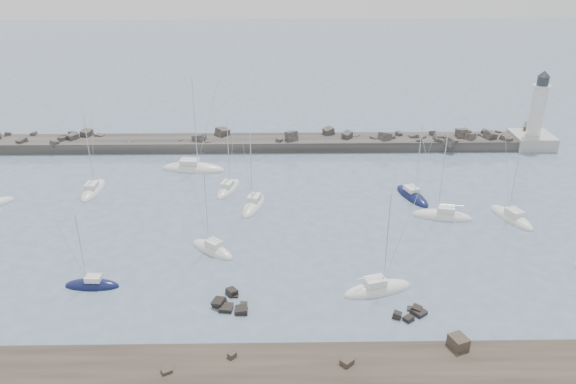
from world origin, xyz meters
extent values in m
plane|color=slate|center=(0.00, 0.00, 0.00)|extent=(400.00, 400.00, 0.00)
cube|color=#2D251E|center=(-3.81, -17.93, 0.60)|extent=(0.90, 0.91, 0.50)
cube|color=#2D251E|center=(6.71, -18.98, 0.60)|extent=(1.40, 1.39, 0.49)
cube|color=#2D251E|center=(-9.51, -19.77, 0.50)|extent=(1.14, 1.07, 0.31)
cube|color=#2D251E|center=(17.46, -16.87, 0.92)|extent=(1.98, 2.11, 1.15)
cube|color=black|center=(-5.73, -9.68, 0.25)|extent=(1.89, 1.72, 1.60)
cube|color=black|center=(-4.25, -7.92, -0.07)|extent=(0.85, 0.85, 0.67)
cube|color=black|center=(-5.00, -10.30, -0.07)|extent=(1.52, 1.53, 1.32)
cube|color=black|center=(-3.38, -10.75, 0.22)|extent=(1.36, 1.30, 0.85)
cube|color=black|center=(-3.22, -9.32, -0.09)|extent=(0.82, 0.71, 0.56)
cube|color=black|center=(-4.62, -7.60, 0.26)|extent=(1.54, 1.51, 0.99)
cube|color=black|center=(14.90, -10.91, 0.24)|extent=(1.47, 1.44, 0.88)
cube|color=black|center=(12.67, -11.90, 0.27)|extent=(1.21, 1.12, 0.88)
cube|color=black|center=(14.32, -10.59, -0.06)|extent=(0.85, 0.94, 0.63)
cube|color=black|center=(13.75, -12.40, 0.18)|extent=(1.30, 1.27, 0.69)
cube|color=black|center=(15.04, -11.28, 0.08)|extent=(1.92, 1.90, 0.77)
cube|color=#322F2C|center=(-7.50, 38.00, 0.20)|extent=(115.00, 6.00, 3.20)
cube|color=#322F2C|center=(29.33, 36.54, 2.01)|extent=(1.98, 2.25, 1.52)
cube|color=#322F2C|center=(47.49, 40.32, 2.44)|extent=(3.41, 3.01, 2.97)
cube|color=#322F2C|center=(-12.06, 36.42, 1.51)|extent=(1.50, 1.56, 0.93)
cube|color=#322F2C|center=(-13.70, 37.19, 2.12)|extent=(2.74, 2.65, 1.93)
cube|color=#322F2C|center=(-34.66, 39.88, 2.07)|extent=(2.17, 2.40, 1.87)
cube|color=#322F2C|center=(29.68, 36.26, 1.75)|extent=(2.87, 2.92, 1.94)
cube|color=#322F2C|center=(2.89, 36.81, 2.52)|extent=(2.56, 2.58, 2.08)
cube|color=#322F2C|center=(-9.79, 39.83, 2.30)|extent=(3.07, 2.83, 2.07)
cube|color=#322F2C|center=(22.68, 39.24, 1.94)|extent=(1.40, 1.38, 1.27)
cube|color=#322F2C|center=(17.75, 37.63, 1.56)|extent=(1.79, 1.53, 1.42)
cube|color=#322F2C|center=(-13.42, 37.07, 2.11)|extent=(1.89, 1.90, 1.52)
cube|color=#322F2C|center=(19.74, 37.06, 2.14)|extent=(2.67, 2.83, 2.40)
cube|color=#322F2C|center=(-44.64, 40.49, 1.91)|extent=(1.08, 1.22, 0.97)
cube|color=#322F2C|center=(34.49, 40.49, 1.74)|extent=(1.81, 1.93, 1.40)
cube|color=#322F2C|center=(25.81, 36.01, 1.75)|extent=(1.16, 0.86, 1.25)
cube|color=#322F2C|center=(13.03, 37.91, 2.13)|extent=(2.25, 2.43, 2.00)
cube|color=#322F2C|center=(-17.29, 37.29, 1.50)|extent=(1.40, 1.21, 0.96)
cube|color=#322F2C|center=(-39.09, 35.63, 1.83)|extent=(1.91, 1.91, 1.34)
cube|color=#322F2C|center=(-38.32, 37.61, 1.88)|extent=(1.80, 1.95, 1.20)
cube|color=#322F2C|center=(39.00, 39.57, 1.82)|extent=(2.47, 2.28, 1.68)
cube|color=#322F2C|center=(20.32, 37.52, 1.94)|extent=(1.51, 1.53, 1.01)
cube|color=#322F2C|center=(-35.09, 38.16, 1.36)|extent=(1.45, 1.29, 0.95)
cube|color=#322F2C|center=(31.28, 35.45, 1.78)|extent=(3.19, 2.86, 2.51)
cube|color=#322F2C|center=(9.84, 40.11, 2.11)|extent=(2.48, 2.39, 2.06)
cube|color=#322F2C|center=(21.27, 37.52, 1.76)|extent=(1.34, 1.22, 1.22)
cube|color=#322F2C|center=(-45.18, 36.64, 1.74)|extent=(2.21, 2.27, 1.78)
cube|color=#322F2C|center=(-37.45, 40.27, 1.93)|extent=(1.63, 1.62, 1.34)
cube|color=#322F2C|center=(28.96, 39.31, 2.02)|extent=(1.40, 1.53, 1.34)
cube|color=#322F2C|center=(-49.36, 40.38, 1.79)|extent=(1.50, 1.66, 1.49)
cube|color=#322F2C|center=(-26.12, 36.38, 1.47)|extent=(1.14, 1.30, 1.12)
cube|color=#322F2C|center=(0.60, 36.20, 1.79)|extent=(1.50, 1.41, 1.33)
cube|color=#322F2C|center=(41.64, 40.51, 1.79)|extent=(1.23, 1.15, 0.67)
cube|color=#322F2C|center=(-32.36, 39.85, 1.62)|extent=(1.85, 1.69, 1.16)
cube|color=#322F2C|center=(25.33, 38.24, 1.70)|extent=(1.80, 1.70, 1.59)
cube|color=#322F2C|center=(-38.35, 38.83, 1.75)|extent=(1.87, 1.68, 1.56)
cube|color=#322F2C|center=(37.95, 38.67, 1.60)|extent=(1.85, 1.82, 1.21)
cube|color=#322F2C|center=(14.79, 38.98, 1.54)|extent=(1.65, 1.58, 0.85)
cube|color=#322F2C|center=(23.17, 39.38, 1.38)|extent=(1.26, 1.26, 1.10)
cube|color=#322F2C|center=(33.98, 38.15, 2.23)|extent=(1.90, 2.28, 2.32)
cube|color=#322F2C|center=(30.71, 36.12, 2.18)|extent=(1.62, 1.75, 1.23)
cube|color=#322F2C|center=(34.65, 38.63, 2.26)|extent=(2.41, 2.46, 1.67)
cube|color=#322F2C|center=(26.72, 37.67, 1.71)|extent=(1.57, 1.55, 1.00)
cube|color=#322F2C|center=(38.99, 37.31, 2.25)|extent=(2.63, 2.40, 2.17)
cube|color=#322F2C|center=(35.32, 37.05, 2.01)|extent=(2.35, 2.66, 2.04)
cube|color=#322F2C|center=(-36.68, 38.18, 1.85)|extent=(2.38, 2.35, 1.81)
cube|color=#322F2C|center=(41.41, 36.91, 1.93)|extent=(2.16, 2.12, 1.50)
cube|color=#322F2C|center=(41.74, 36.12, 1.72)|extent=(2.07, 1.95, 1.37)
cube|color=#9F9F9A|center=(47.00, 38.00, 0.80)|extent=(7.00, 7.00, 3.00)
cylinder|color=silver|center=(47.00, 38.00, 6.80)|extent=(2.50, 2.50, 9.00)
cylinder|color=silver|center=(47.00, 38.00, 11.23)|extent=(3.20, 3.20, 0.25)
cylinder|color=#2F3338|center=(47.00, 38.00, 12.10)|extent=(2.00, 2.00, 1.60)
cone|color=#2F3338|center=(47.00, 38.00, 13.40)|extent=(2.20, 2.20, 1.00)
ellipsoid|color=silver|center=(-27.68, 19.41, 0.05)|extent=(3.03, 8.14, 2.02)
cube|color=white|center=(-27.71, 19.01, 1.23)|extent=(1.76, 2.34, 0.64)
cylinder|color=silver|center=(-27.64, 20.04, 6.30)|extent=(0.11, 0.11, 10.78)
cylinder|color=silver|center=(-27.75, 18.45, 1.83)|extent=(0.31, 3.19, 0.09)
ellipsoid|color=#0E143D|center=(-20.36, -5.83, 0.05)|extent=(6.20, 2.18, 1.74)
cube|color=white|center=(-20.05, -5.84, 1.09)|extent=(1.77, 1.31, 0.61)
cylinder|color=silver|center=(-20.85, -5.80, 4.92)|extent=(0.10, 0.10, 8.26)
cylinder|color=silver|center=(-19.62, -5.86, 1.65)|extent=(2.45, 0.20, 0.09)
ellipsoid|color=silver|center=(-7.14, 19.57, 0.05)|extent=(4.51, 7.75, 1.96)
cube|color=white|center=(-7.25, 19.22, 1.20)|extent=(2.07, 2.44, 0.64)
cylinder|color=silver|center=(-6.95, 20.13, 5.88)|extent=(0.11, 0.11, 9.99)
cylinder|color=silver|center=(-7.42, 18.73, 1.80)|extent=(1.02, 2.84, 0.09)
ellipsoid|color=silver|center=(-13.62, 27.65, 0.05)|extent=(10.89, 4.56, 2.49)
cube|color=white|center=(-14.15, 27.71, 1.48)|extent=(3.20, 2.48, 0.74)
cylinder|color=silver|center=(-12.78, 27.54, 8.24)|extent=(0.13, 0.13, 14.26)
cylinder|color=silver|center=(-14.88, 27.80, 2.16)|extent=(4.21, 0.63, 0.11)
ellipsoid|color=silver|center=(-7.73, 1.62, 0.05)|extent=(6.60, 6.06, 1.95)
cube|color=white|center=(-7.47, 1.40, 1.22)|extent=(2.36, 2.30, 0.68)
cylinder|color=silver|center=(-8.15, 1.98, 5.51)|extent=(0.12, 0.12, 9.25)
cylinder|color=silver|center=(-7.10, 1.09, 1.85)|extent=(2.15, 1.85, 0.10)
ellipsoid|color=silver|center=(-3.07, 13.76, 0.05)|extent=(4.38, 8.07, 2.12)
cube|color=white|center=(-2.97, 14.13, 1.31)|extent=(2.08, 2.50, 0.72)
cylinder|color=silver|center=(-3.24, 13.17, 6.16)|extent=(0.12, 0.12, 10.41)
cylinder|color=silver|center=(-2.82, 14.65, 1.98)|extent=(0.93, 3.00, 0.10)
ellipsoid|color=silver|center=(11.44, -7.20, 0.05)|extent=(8.39, 4.60, 2.17)
cube|color=white|center=(11.05, -7.31, 1.34)|extent=(2.60, 2.17, 0.73)
cylinder|color=silver|center=(12.05, -7.02, 6.38)|extent=(0.13, 0.13, 10.82)
cylinder|color=silver|center=(10.51, -7.47, 2.02)|extent=(3.11, 0.98, 0.10)
ellipsoid|color=#0E143D|center=(20.45, 16.58, 0.05)|extent=(4.93, 8.22, 1.96)
cube|color=white|center=(20.32, 16.95, 1.19)|extent=(2.23, 2.60, 0.62)
cylinder|color=silver|center=(20.66, 15.98, 6.19)|extent=(0.11, 0.11, 10.61)
cylinder|color=silver|center=(20.13, 17.46, 1.76)|extent=(1.14, 2.99, 0.09)
ellipsoid|color=silver|center=(23.17, 10.06, 0.05)|extent=(8.50, 4.25, 2.17)
cube|color=white|center=(23.57, 9.97, 1.33)|extent=(2.58, 2.10, 0.72)
cylinder|color=silver|center=(22.53, 10.21, 6.47)|extent=(0.12, 0.12, 10.99)
cylinder|color=silver|center=(24.12, 9.85, 2.00)|extent=(3.20, 0.81, 0.10)
ellipsoid|color=silver|center=(32.59, 9.48, 0.05)|extent=(5.20, 8.34, 2.05)
cube|color=white|center=(32.74, 9.11, 1.25)|extent=(2.31, 2.67, 0.66)
cylinder|color=silver|center=(32.36, 10.08, 6.31)|extent=(0.11, 0.11, 10.78)
cylinder|color=silver|center=(32.94, 8.59, 1.86)|extent=(1.24, 3.01, 0.09)
camera|label=1|loc=(0.70, -58.43, 36.18)|focal=35.00mm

